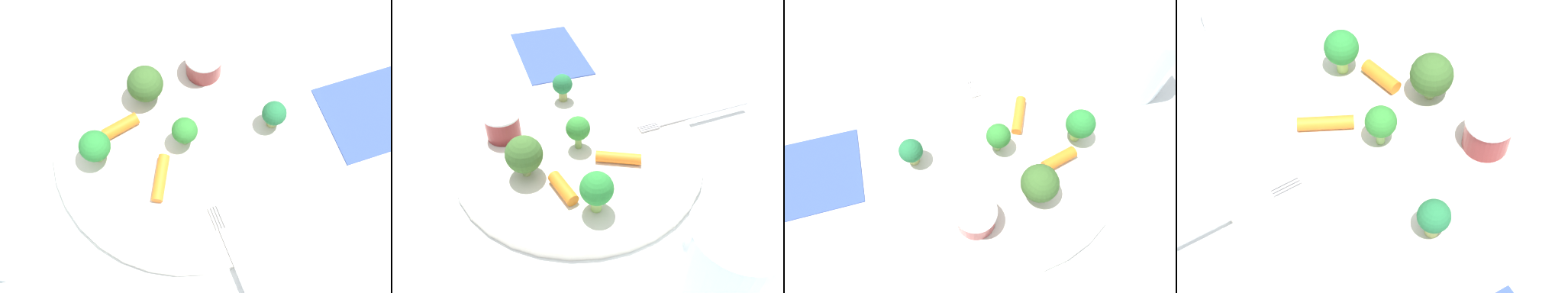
% 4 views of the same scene
% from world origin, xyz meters
% --- Properties ---
extents(ground_plane, '(2.40, 2.40, 0.00)m').
position_xyz_m(ground_plane, '(0.00, 0.00, 0.00)').
color(ground_plane, silver).
extents(plate, '(0.32, 0.32, 0.01)m').
position_xyz_m(plate, '(0.00, 0.00, 0.01)').
color(plate, silver).
rests_on(plate, ground_plane).
extents(sauce_cup, '(0.05, 0.05, 0.04)m').
position_xyz_m(sauce_cup, '(-0.08, -0.06, 0.03)').
color(sauce_cup, maroon).
rests_on(sauce_cup, plate).
extents(broccoli_floret_0, '(0.03, 0.03, 0.04)m').
position_xyz_m(broccoli_floret_0, '(-0.09, 0.05, 0.04)').
color(broccoli_floret_0, '#9AA85A').
rests_on(broccoli_floret_0, plate).
extents(broccoli_floret_1, '(0.04, 0.04, 0.05)m').
position_xyz_m(broccoli_floret_1, '(-0.01, -0.08, 0.04)').
color(broccoli_floret_1, '#97B364').
rests_on(broccoli_floret_1, plate).
extents(broccoli_floret_2, '(0.03, 0.03, 0.05)m').
position_xyz_m(broccoli_floret_2, '(-0.00, 0.00, 0.04)').
color(broccoli_floret_2, '#80AF5A').
rests_on(broccoli_floret_2, plate).
extents(broccoli_floret_3, '(0.04, 0.04, 0.05)m').
position_xyz_m(broccoli_floret_3, '(0.09, -0.05, 0.04)').
color(broccoli_floret_3, '#96C25C').
rests_on(broccoli_floret_3, plate).
extents(carrot_stick_0, '(0.05, 0.05, 0.01)m').
position_xyz_m(carrot_stick_0, '(0.05, 0.02, 0.02)').
color(carrot_stick_0, orange).
rests_on(carrot_stick_0, plate).
extents(carrot_stick_1, '(0.05, 0.02, 0.01)m').
position_xyz_m(carrot_stick_1, '(0.05, -0.06, 0.02)').
color(carrot_stick_1, orange).
rests_on(carrot_stick_1, plate).
extents(fork, '(0.07, 0.17, 0.00)m').
position_xyz_m(fork, '(0.06, 0.16, 0.01)').
color(fork, '#ACACB0').
rests_on(fork, plate).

